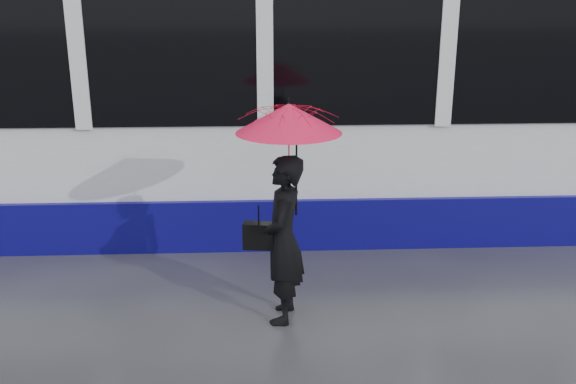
{
  "coord_description": "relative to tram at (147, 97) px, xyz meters",
  "views": [
    {
      "loc": [
        -0.54,
        -5.79,
        2.93
      ],
      "look_at": [
        -0.27,
        0.05,
        1.1
      ],
      "focal_mm": 40.0,
      "sensor_mm": 36.0,
      "label": 1
    }
  ],
  "objects": [
    {
      "name": "ground",
      "position": [
        1.96,
        -2.5,
        -1.64
      ],
      "size": [
        90.0,
        90.0,
        0.0
      ],
      "primitive_type": "plane",
      "color": "#292A2E",
      "rests_on": "ground"
    },
    {
      "name": "rails",
      "position": [
        1.96,
        -0.0,
        -1.63
      ],
      "size": [
        34.0,
        1.51,
        0.02
      ],
      "color": "#3F3D38",
      "rests_on": "ground"
    },
    {
      "name": "tram",
      "position": [
        0.0,
        0.0,
        0.0
      ],
      "size": [
        26.0,
        2.56,
        3.35
      ],
      "color": "white",
      "rests_on": "ground"
    },
    {
      "name": "woman",
      "position": [
        1.63,
        -2.89,
        -0.85
      ],
      "size": [
        0.46,
        0.62,
        1.57
      ],
      "primitive_type": "imported",
      "rotation": [
        0.0,
        0.0,
        -1.72
      ],
      "color": "black",
      "rests_on": "ground"
    },
    {
      "name": "umbrella",
      "position": [
        1.68,
        -2.89,
        0.08
      ],
      "size": [
        1.05,
        1.05,
        1.06
      ],
      "rotation": [
        0.0,
        0.0,
        -0.15
      ],
      "color": "#E1124A",
      "rests_on": "ground"
    },
    {
      "name": "handbag",
      "position": [
        1.41,
        -2.87,
        -0.81
      ],
      "size": [
        0.3,
        0.16,
        0.42
      ],
      "rotation": [
        0.0,
        0.0,
        -0.15
      ],
      "color": "black",
      "rests_on": "ground"
    }
  ]
}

